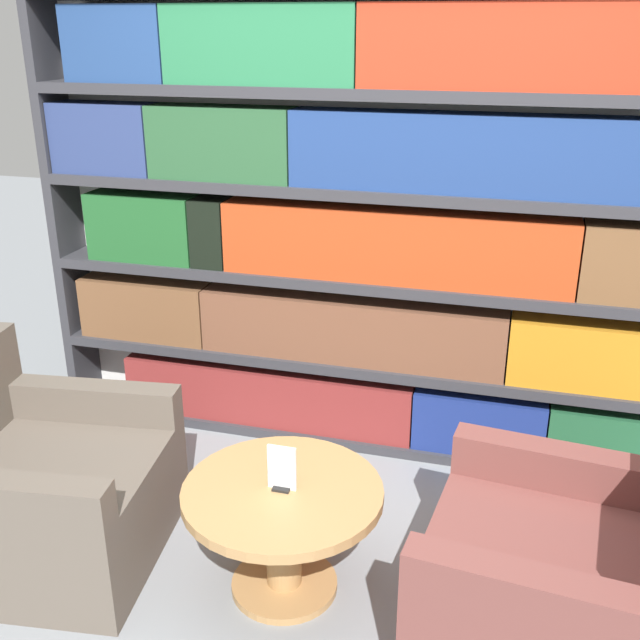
{
  "coord_description": "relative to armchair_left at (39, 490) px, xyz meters",
  "views": [
    {
      "loc": [
        0.62,
        -2.09,
        2.03
      ],
      "look_at": [
        -0.13,
        0.61,
        0.92
      ],
      "focal_mm": 42.0,
      "sensor_mm": 36.0,
      "label": 1
    }
  ],
  "objects": [
    {
      "name": "table_sign",
      "position": [
        1.02,
        0.04,
        0.24
      ],
      "size": [
        0.11,
        0.06,
        0.18
      ],
      "color": "black",
      "rests_on": "coffee_table"
    },
    {
      "name": "bookshelf",
      "position": [
        1.1,
        1.23,
        0.82
      ],
      "size": [
        3.43,
        0.3,
        2.18
      ],
      "color": "silver",
      "rests_on": "ground_plane"
    },
    {
      "name": "armchair_left",
      "position": [
        0.0,
        0.0,
        0.0
      ],
      "size": [
        0.97,
        0.95,
        0.83
      ],
      "rotation": [
        0.0,
        0.0,
        1.7
      ],
      "color": "brown",
      "rests_on": "ground_plane"
    },
    {
      "name": "ground_plane",
      "position": [
        1.15,
        -0.05,
        -0.28
      ],
      "size": [
        14.0,
        14.0,
        0.0
      ],
      "primitive_type": "plane",
      "color": "gray"
    },
    {
      "name": "coffee_table",
      "position": [
        1.02,
        0.04,
        0.04
      ],
      "size": [
        0.74,
        0.74,
        0.45
      ],
      "color": "#AD7F4C",
      "rests_on": "ground_plane"
    },
    {
      "name": "armchair_right",
      "position": [
        2.03,
        0.0,
        0.0
      ],
      "size": [
        0.95,
        0.93,
        0.83
      ],
      "rotation": [
        0.0,
        0.0,
        -1.68
      ],
      "color": "brown",
      "rests_on": "ground_plane"
    }
  ]
}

